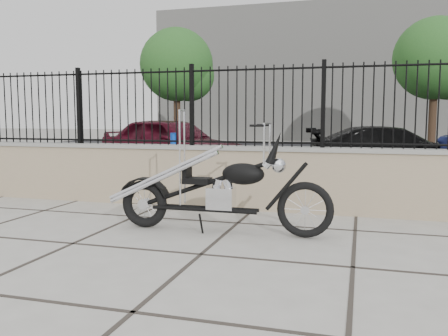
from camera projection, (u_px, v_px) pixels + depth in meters
name	position (u px, v px, depth m)	size (l,w,h in m)	color
ground_plane	(201.00, 255.00, 4.83)	(90.00, 90.00, 0.00)	#99968E
parking_lot	(316.00, 157.00, 16.77)	(30.00, 30.00, 0.00)	black
retaining_wall	(254.00, 178.00, 7.17)	(14.00, 0.36, 0.96)	gray
iron_fence	(255.00, 106.00, 7.05)	(14.00, 0.08, 1.20)	black
background_building	(338.00, 75.00, 29.70)	(22.00, 6.00, 8.00)	beige
chopper_motorcycle	(217.00, 171.00, 5.70)	(2.52, 0.44, 1.51)	black
car_red	(171.00, 144.00, 12.32)	(1.67, 4.15, 1.41)	#3E0815
car_black	(392.00, 151.00, 11.47)	(1.65, 4.06, 1.18)	black
bollard_a	(174.00, 159.00, 9.79)	(0.13, 0.13, 1.07)	blue
tree_left	(176.00, 61.00, 21.50)	(3.31, 3.31, 5.59)	#382619
tree_right	(435.00, 55.00, 18.84)	(3.28, 3.28, 5.53)	#382619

